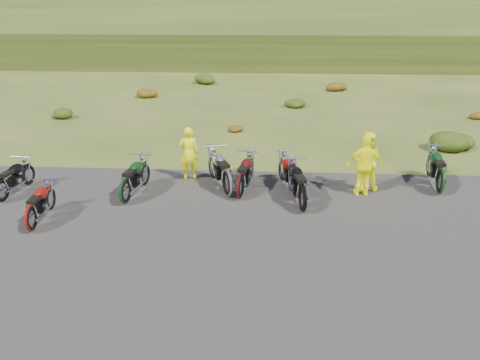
# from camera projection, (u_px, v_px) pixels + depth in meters

# --- Properties ---
(ground) EXTENTS (300.00, 300.00, 0.00)m
(ground) POSITION_uv_depth(u_px,v_px,m) (223.00, 224.00, 12.08)
(ground) COLOR #384517
(ground) RESTS_ON ground
(gravel_pad) EXTENTS (20.00, 12.00, 0.04)m
(gravel_pad) POSITION_uv_depth(u_px,v_px,m) (214.00, 264.00, 10.21)
(gravel_pad) COLOR black
(gravel_pad) RESTS_ON ground
(hill_slope) EXTENTS (300.00, 45.97, 9.37)m
(hill_slope) POSITION_uv_depth(u_px,v_px,m) (261.00, 48.00, 58.71)
(hill_slope) COLOR #283712
(hill_slope) RESTS_ON ground
(hill_plateau) EXTENTS (300.00, 90.00, 9.17)m
(hill_plateau) POSITION_uv_depth(u_px,v_px,m) (266.00, 26.00, 114.67)
(hill_plateau) COLOR #283712
(hill_plateau) RESTS_ON ground
(shrub_1) EXTENTS (1.03, 1.03, 0.61)m
(shrub_1) POSITION_uv_depth(u_px,v_px,m) (61.00, 112.00, 23.03)
(shrub_1) COLOR #1E380E
(shrub_1) RESTS_ON ground
(shrub_2) EXTENTS (1.30, 1.30, 0.77)m
(shrub_2) POSITION_uv_depth(u_px,v_px,m) (146.00, 92.00, 27.78)
(shrub_2) COLOR #6D380D
(shrub_2) RESTS_ON ground
(shrub_3) EXTENTS (1.56, 1.56, 0.92)m
(shrub_3) POSITION_uv_depth(u_px,v_px,m) (206.00, 77.00, 32.53)
(shrub_3) COLOR #1E380E
(shrub_3) RESTS_ON ground
(shrub_4) EXTENTS (0.77, 0.77, 0.45)m
(shrub_4) POSITION_uv_depth(u_px,v_px,m) (234.00, 127.00, 20.60)
(shrub_4) COLOR #6D380D
(shrub_4) RESTS_ON ground
(shrub_5) EXTENTS (1.03, 1.03, 0.61)m
(shrub_5) POSITION_uv_depth(u_px,v_px,m) (294.00, 102.00, 25.35)
(shrub_5) COLOR #1E380E
(shrub_5) RESTS_ON ground
(shrub_6) EXTENTS (1.30, 1.30, 0.77)m
(shrub_6) POSITION_uv_depth(u_px,v_px,m) (336.00, 85.00, 30.09)
(shrub_6) COLOR #6D380D
(shrub_6) RESTS_ON ground
(shrub_7) EXTENTS (1.56, 1.56, 0.92)m
(shrub_7) POSITION_uv_depth(u_px,v_px,m) (454.00, 138.00, 18.05)
(shrub_7) COLOR #1E380E
(shrub_7) RESTS_ON ground
(shrub_8) EXTENTS (0.77, 0.77, 0.45)m
(shrub_8) POSITION_uv_depth(u_px,v_px,m) (474.00, 114.00, 22.91)
(shrub_8) COLOR #6D380D
(shrub_8) RESTS_ON ground
(motorcycle_0) EXTENTS (0.86, 2.01, 1.02)m
(motorcycle_0) POSITION_uv_depth(u_px,v_px,m) (4.00, 202.00, 13.38)
(motorcycle_0) COLOR black
(motorcycle_0) RESTS_ON ground
(motorcycle_1) EXTENTS (0.76, 1.93, 0.99)m
(motorcycle_1) POSITION_uv_depth(u_px,v_px,m) (33.00, 231.00, 11.68)
(motorcycle_1) COLOR maroon
(motorcycle_1) RESTS_ON ground
(motorcycle_2) EXTENTS (0.99, 2.21, 1.12)m
(motorcycle_2) POSITION_uv_depth(u_px,v_px,m) (127.00, 204.00, 13.27)
(motorcycle_2) COLOR black
(motorcycle_2) RESTS_ON ground
(motorcycle_3) EXTENTS (1.59, 2.41, 1.20)m
(motorcycle_3) POSITION_uv_depth(u_px,v_px,m) (227.00, 196.00, 13.78)
(motorcycle_3) COLOR silver
(motorcycle_3) RESTS_ON ground
(motorcycle_4) EXTENTS (1.04, 2.20, 1.11)m
(motorcycle_4) POSITION_uv_depth(u_px,v_px,m) (240.00, 199.00, 13.59)
(motorcycle_4) COLOR #420B0B
(motorcycle_4) RESTS_ON ground
(motorcycle_5) EXTENTS (1.07, 2.28, 1.15)m
(motorcycle_5) POSITION_uv_depth(u_px,v_px,m) (302.00, 212.00, 12.76)
(motorcycle_5) COLOR black
(motorcycle_5) RESTS_ON ground
(motorcycle_6) EXTENTS (1.19, 2.18, 1.09)m
(motorcycle_6) POSITION_uv_depth(u_px,v_px,m) (295.00, 198.00, 13.69)
(motorcycle_6) COLOR maroon
(motorcycle_6) RESTS_ON ground
(motorcycle_7) EXTENTS (1.00, 2.31, 1.18)m
(motorcycle_7) POSITION_uv_depth(u_px,v_px,m) (438.00, 194.00, 13.94)
(motorcycle_7) COLOR black
(motorcycle_7) RESTS_ON ground
(person_middle) EXTENTS (0.69, 0.53, 1.71)m
(person_middle) POSITION_uv_depth(u_px,v_px,m) (189.00, 154.00, 14.78)
(person_middle) COLOR yellow
(person_middle) RESTS_ON ground
(person_right_a) EXTENTS (0.91, 0.73, 1.80)m
(person_right_a) POSITION_uv_depth(u_px,v_px,m) (366.00, 162.00, 13.94)
(person_right_a) COLOR yellow
(person_right_a) RESTS_ON ground
(person_right_b) EXTENTS (1.08, 0.48, 1.81)m
(person_right_b) POSITION_uv_depth(u_px,v_px,m) (365.00, 167.00, 13.54)
(person_right_b) COLOR yellow
(person_right_b) RESTS_ON ground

